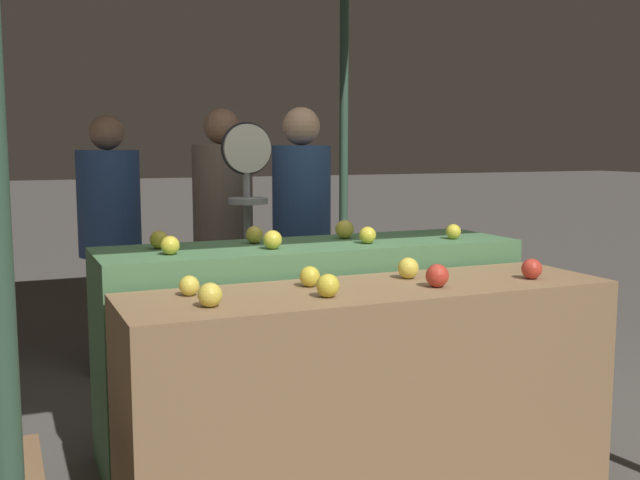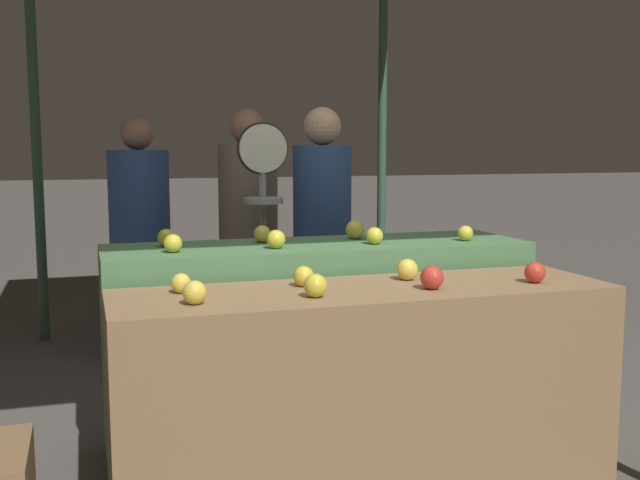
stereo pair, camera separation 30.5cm
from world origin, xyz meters
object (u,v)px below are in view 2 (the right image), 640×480
object	(u,v)px
produce_scale	(263,205)
person_vendor_at_scale	(322,228)
person_customer_left	(140,226)
person_customer_right	(248,223)

from	to	relation	value
produce_scale	person_vendor_at_scale	world-z (taller)	person_vendor_at_scale
person_customer_left	person_customer_right	xyz separation A→B (m)	(0.62, -0.30, 0.03)
produce_scale	person_vendor_at_scale	size ratio (longest dim) A/B	0.94
person_vendor_at_scale	produce_scale	bearing A→B (deg)	14.15
produce_scale	person_customer_right	distance (m)	0.73
person_vendor_at_scale	person_customer_right	size ratio (longest dim) A/B	1.00
produce_scale	person_vendor_at_scale	distance (m)	0.51
produce_scale	person_customer_left	distance (m)	1.16
person_vendor_at_scale	person_customer_right	distance (m)	0.55
person_customer_right	person_vendor_at_scale	bearing A→B (deg)	132.48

